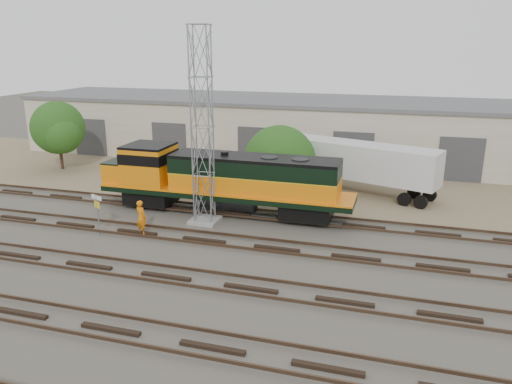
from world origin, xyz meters
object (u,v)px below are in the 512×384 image
(signal_tower, at_px, (202,131))
(worker, at_px, (141,217))
(semi_trailer, at_px, (359,162))
(locomotive, at_px, (221,179))

(signal_tower, distance_m, worker, 5.83)
(semi_trailer, bearing_deg, locomotive, -119.68)
(locomotive, height_order, semi_trailer, locomotive)
(locomotive, bearing_deg, signal_tower, -102.52)
(locomotive, bearing_deg, semi_trailer, 41.87)
(locomotive, height_order, signal_tower, signal_tower)
(worker, bearing_deg, locomotive, -104.55)
(locomotive, relative_size, worker, 8.10)
(locomotive, relative_size, signal_tower, 1.42)
(worker, bearing_deg, semi_trailer, -113.97)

